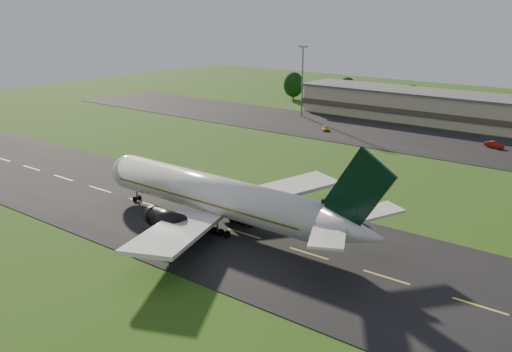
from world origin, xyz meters
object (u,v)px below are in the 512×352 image
Objects in this scene: airliner at (218,196)px; service_vehicle_b at (494,145)px; light_mast_west at (303,73)px; service_vehicle_a at (325,128)px.

airliner is 11.81× the size of service_vehicle_b.
light_mast_west reaches higher than service_vehicle_b.
light_mast_west is (-39.22, 80.01, 8.08)m from airliner.
airliner is 89.47m from light_mast_west.
light_mast_west reaches higher than airliner.
airliner is 14.78× the size of service_vehicle_a.
light_mast_west reaches higher than service_vehicle_a.
airliner is 2.52× the size of light_mast_west.
service_vehicle_b is at bearing -23.55° from service_vehicle_a.
light_mast_west is 4.69× the size of service_vehicle_b.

